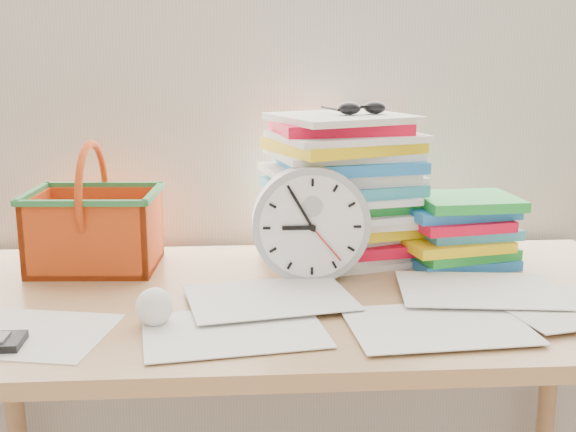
{
  "coord_description": "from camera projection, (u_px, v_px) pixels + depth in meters",
  "views": [
    {
      "loc": [
        -0.11,
        0.3,
        1.21
      ],
      "look_at": [
        -0.02,
        1.6,
        0.9
      ],
      "focal_mm": 45.0,
      "sensor_mm": 36.0,
      "label": 1
    }
  ],
  "objects": [
    {
      "name": "paper_stack",
      "position": [
        343.0,
        189.0,
        1.55
      ],
      "size": [
        0.38,
        0.34,
        0.32
      ],
      "primitive_type": null,
      "rotation": [
        0.0,
        0.0,
        0.28
      ],
      "color": "white",
      "rests_on": "desk"
    },
    {
      "name": "book_stack",
      "position": [
        458.0,
        230.0,
        1.55
      ],
      "size": [
        0.29,
        0.25,
        0.15
      ],
      "primitive_type": null,
      "rotation": [
        0.0,
        0.0,
        0.22
      ],
      "color": "white",
      "rests_on": "desk"
    },
    {
      "name": "crumpled_ball",
      "position": [
        154.0,
        307.0,
        1.21
      ],
      "size": [
        0.07,
        0.07,
        0.07
      ],
      "primitive_type": "sphere",
      "color": "white",
      "rests_on": "desk"
    },
    {
      "name": "desk",
      "position": [
        298.0,
        330.0,
        1.39
      ],
      "size": [
        1.4,
        0.7,
        0.75
      ],
      "color": "#AC8050",
      "rests_on": "ground"
    },
    {
      "name": "curtain",
      "position": [
        286.0,
        5.0,
        1.62
      ],
      "size": [
        2.4,
        0.01,
        2.5
      ],
      "primitive_type": "cube",
      "color": "beige",
      "rests_on": "room_shell"
    },
    {
      "name": "scattered_papers",
      "position": [
        298.0,
        290.0,
        1.37
      ],
      "size": [
        1.26,
        0.42,
        0.02
      ],
      "primitive_type": null,
      "color": "white",
      "rests_on": "desk"
    },
    {
      "name": "sunglasses",
      "position": [
        362.0,
        108.0,
        1.51
      ],
      "size": [
        0.14,
        0.13,
        0.03
      ],
      "primitive_type": null,
      "rotation": [
        0.0,
        0.0,
        0.28
      ],
      "color": "black",
      "rests_on": "paper_stack"
    },
    {
      "name": "clock",
      "position": [
        311.0,
        224.0,
        1.43
      ],
      "size": [
        0.23,
        0.05,
        0.23
      ],
      "primitive_type": "cylinder",
      "rotation": [
        1.57,
        0.0,
        0.0
      ],
      "color": "#A7ABAF",
      "rests_on": "desk"
    },
    {
      "name": "basket",
      "position": [
        94.0,
        207.0,
        1.51
      ],
      "size": [
        0.28,
        0.22,
        0.26
      ],
      "primitive_type": null,
      "rotation": [
        0.0,
        0.0,
        -0.06
      ],
      "color": "#E15015",
      "rests_on": "desk"
    }
  ]
}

